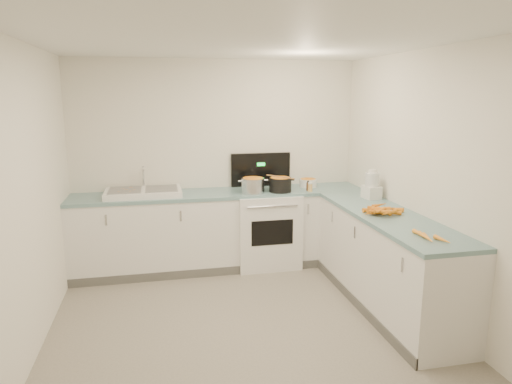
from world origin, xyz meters
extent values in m
cube|color=white|center=(0.00, 1.70, 0.45)|extent=(3.50, 0.60, 0.90)
cube|color=#6F979D|center=(0.00, 1.70, 0.92)|extent=(3.50, 0.62, 0.04)
cube|color=white|center=(1.45, 0.30, 0.45)|extent=(0.60, 2.20, 0.90)
cube|color=#6F979D|center=(1.45, 0.30, 0.92)|extent=(0.62, 2.20, 0.04)
cube|color=white|center=(0.55, 1.68, 0.45)|extent=(0.76, 0.65, 0.90)
cube|color=black|center=(0.55, 1.98, 1.15)|extent=(0.76, 0.05, 0.42)
cube|color=white|center=(-0.90, 1.70, 0.97)|extent=(0.86, 0.52, 0.07)
cube|color=slate|center=(-1.10, 1.70, 1.01)|extent=(0.36, 0.42, 0.01)
cube|color=slate|center=(-0.70, 1.70, 1.01)|extent=(0.36, 0.42, 0.01)
cylinder|color=silver|center=(-0.90, 1.92, 1.13)|extent=(0.03, 0.03, 0.24)
cylinder|color=silver|center=(0.36, 1.56, 1.02)|extent=(0.32, 0.32, 0.20)
cylinder|color=black|center=(0.70, 1.56, 1.01)|extent=(0.32, 0.32, 0.19)
cylinder|color=#AD7A47|center=(0.70, 1.56, 1.12)|extent=(0.27, 0.33, 0.02)
cylinder|color=white|center=(1.12, 1.77, 0.99)|extent=(0.29, 0.29, 0.10)
cylinder|color=#593319|center=(1.04, 1.55, 0.99)|extent=(0.04, 0.04, 0.10)
cylinder|color=#E5B266|center=(1.05, 1.50, 0.99)|extent=(0.05, 0.05, 0.09)
cube|color=white|center=(1.60, 0.99, 1.01)|extent=(0.18, 0.21, 0.14)
cylinder|color=silver|center=(1.60, 0.99, 1.16)|extent=(0.15, 0.15, 0.15)
cylinder|color=white|center=(1.60, 0.99, 1.25)|extent=(0.09, 0.09, 0.04)
cone|color=orange|center=(1.32, 0.43, 0.96)|extent=(0.19, 0.06, 0.05)
cone|color=orange|center=(1.38, 0.36, 0.97)|extent=(0.10, 0.19, 0.05)
cone|color=orange|center=(1.30, 0.32, 0.96)|extent=(0.21, 0.07, 0.04)
cone|color=orange|center=(1.41, 0.33, 0.96)|extent=(0.16, 0.17, 0.04)
cone|color=orange|center=(1.34, 0.44, 0.96)|extent=(0.19, 0.17, 0.05)
cone|color=orange|center=(1.47, 0.34, 0.96)|extent=(0.04, 0.21, 0.04)
cone|color=orange|center=(1.55, 0.41, 0.96)|extent=(0.18, 0.17, 0.05)
cone|color=orange|center=(1.40, 0.49, 0.96)|extent=(0.17, 0.07, 0.05)
cone|color=orange|center=(1.39, 0.36, 0.96)|extent=(0.19, 0.10, 0.05)
cone|color=orange|center=(1.47, 0.28, 0.96)|extent=(0.17, 0.10, 0.04)
cone|color=orange|center=(1.40, 0.41, 0.96)|extent=(0.06, 0.22, 0.04)
cone|color=orange|center=(1.44, 0.35, 0.96)|extent=(0.04, 0.19, 0.04)
cone|color=orange|center=(1.35, 0.33, 1.00)|extent=(0.21, 0.12, 0.05)
cone|color=orange|center=(1.31, 0.24, 0.99)|extent=(0.21, 0.13, 0.05)
cone|color=orange|center=(1.37, 0.30, 0.99)|extent=(0.22, 0.12, 0.05)
cone|color=orange|center=(1.40, 0.21, 0.98)|extent=(0.21, 0.14, 0.04)
cone|color=orange|center=(1.43, 0.47, 1.00)|extent=(0.20, 0.11, 0.04)
cone|color=orange|center=(1.30, 0.32, 0.98)|extent=(0.18, 0.17, 0.05)
cone|color=orange|center=(1.45, 0.36, 0.98)|extent=(0.18, 0.08, 0.04)
cone|color=orange|center=(1.32, 0.24, 1.00)|extent=(0.18, 0.16, 0.04)
cone|color=orange|center=(1.28, 0.35, 0.98)|extent=(0.17, 0.18, 0.04)
cone|color=orange|center=(1.44, -0.56, 0.96)|extent=(0.06, 0.17, 0.04)
cone|color=orange|center=(1.35, -0.50, 0.96)|extent=(0.08, 0.19, 0.04)
cone|color=orange|center=(1.35, -0.44, 0.96)|extent=(0.06, 0.17, 0.04)
cone|color=orange|center=(1.36, -0.38, 0.96)|extent=(0.05, 0.17, 0.04)
cube|color=tan|center=(-1.17, 1.60, 1.02)|extent=(0.02, 0.03, 0.00)
cube|color=tan|center=(-1.04, 1.60, 1.02)|extent=(0.03, 0.04, 0.00)
cube|color=tan|center=(-1.09, 1.70, 1.02)|extent=(0.05, 0.03, 0.00)
cube|color=tan|center=(-1.00, 1.75, 1.01)|extent=(0.04, 0.04, 0.00)
cube|color=tan|center=(-1.04, 1.81, 1.02)|extent=(0.03, 0.04, 0.00)
cube|color=tan|center=(-1.19, 1.60, 1.01)|extent=(0.04, 0.05, 0.00)
cube|color=tan|center=(-1.09, 1.74, 1.01)|extent=(0.04, 0.04, 0.00)
cube|color=tan|center=(-1.14, 1.82, 1.01)|extent=(0.04, 0.02, 0.00)
cube|color=tan|center=(-1.00, 1.65, 1.02)|extent=(0.03, 0.05, 0.00)
cube|color=tan|center=(-1.06, 1.82, 1.02)|extent=(0.02, 0.05, 0.00)
cube|color=tan|center=(-1.13, 1.77, 1.02)|extent=(0.04, 0.02, 0.00)
cube|color=tan|center=(-1.07, 1.63, 1.01)|extent=(0.03, 0.04, 0.00)
cube|color=tan|center=(-1.15, 1.70, 1.01)|extent=(0.01, 0.03, 0.00)
cube|color=tan|center=(-1.06, 1.64, 1.01)|extent=(0.03, 0.05, 0.00)
camera|label=1|loc=(-0.72, -3.61, 2.07)|focal=32.00mm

